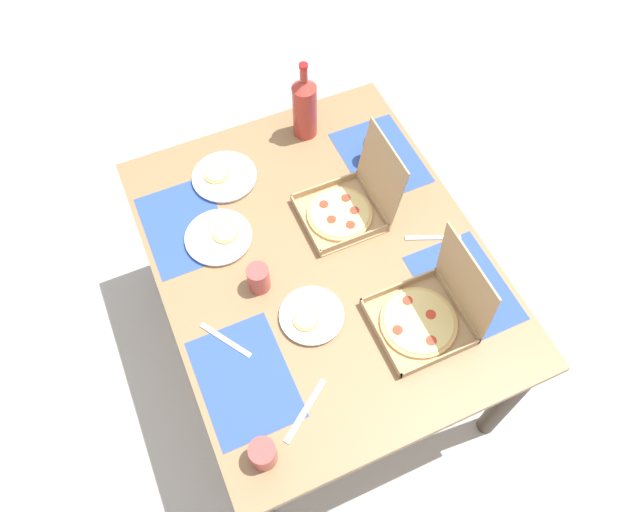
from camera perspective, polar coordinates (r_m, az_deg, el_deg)
name	(u,v)px	position (r m, az deg, el deg)	size (l,w,h in m)	color
ground_plane	(320,343)	(2.64, 0.00, -8.24)	(6.00, 6.00, 0.00)	beige
dining_table	(320,272)	(2.08, 0.00, -1.51)	(1.32, 1.05, 0.73)	#3F3328
placemat_near_left	(184,226)	(2.10, -12.75, 2.78)	(0.36, 0.26, 0.00)	#2D4C9E
placemat_near_right	(245,379)	(1.82, -7.16, -11.50)	(0.36, 0.26, 0.00)	#2D4C9E
placemat_far_left	(380,157)	(2.25, 5.75, 9.31)	(0.36, 0.26, 0.00)	#2D4C9E
placemat_far_right	(464,288)	(1.98, 13.54, -2.93)	(0.36, 0.26, 0.00)	#2D4C9E
pizza_box_edge_far	(349,205)	(2.05, 2.74, 4.86)	(0.26, 0.29, 0.29)	tan
pizza_box_corner_right	(429,314)	(1.86, 10.27, -5.42)	(0.27, 0.28, 0.31)	tan
plate_far_left	(311,316)	(1.87, -0.85, -5.74)	(0.20, 0.20, 0.03)	white
plate_near_right	(224,177)	(2.19, -9.13, 7.45)	(0.23, 0.23, 0.03)	white
plate_near_left	(219,237)	(2.04, -9.54, 1.79)	(0.23, 0.23, 0.03)	white
soda_bottle	(305,106)	(2.23, -1.47, 14.04)	(0.09, 0.09, 0.32)	#B2382D
cup_spare	(259,278)	(1.90, -5.86, -2.11)	(0.07, 0.07, 0.10)	#BF4742
cup_dark	(372,151)	(2.20, 4.95, 9.93)	(0.07, 0.07, 0.10)	#333338
cup_clear_right	(263,454)	(1.71, -5.43, -18.21)	(0.08, 0.08, 0.09)	#BF4742
fork_by_near_right	(433,238)	(2.06, 10.67, 1.73)	(0.19, 0.02, 0.01)	#B7B7BC
knife_by_near_left	(305,411)	(1.77, -1.41, -14.47)	(0.21, 0.02, 0.01)	#B7B7BC
fork_by_far_left	(226,340)	(1.87, -8.95, -7.90)	(0.19, 0.02, 0.01)	#B7B7BC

